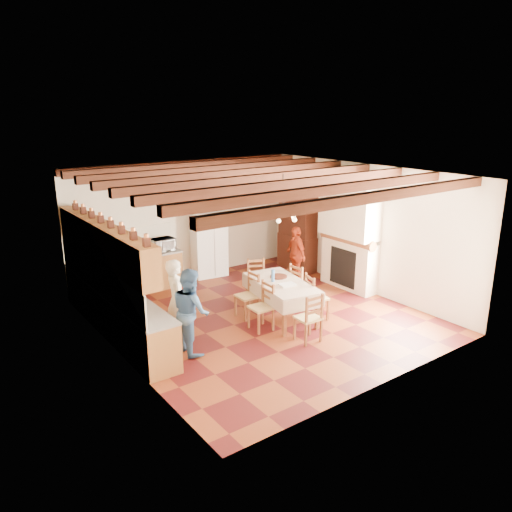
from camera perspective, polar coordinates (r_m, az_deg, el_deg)
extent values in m
cube|color=#451010|center=(10.54, 0.52, -7.05)|extent=(6.00, 6.50, 0.02)
cube|color=silver|center=(9.73, 0.57, 9.46)|extent=(6.00, 6.50, 0.02)
cube|color=beige|center=(12.72, -8.25, 4.09)|extent=(6.00, 0.02, 3.00)
cube|color=beige|center=(7.79, 15.01, -4.43)|extent=(6.00, 0.02, 3.00)
cube|color=beige|center=(8.66, -15.68, -2.34)|extent=(0.02, 6.50, 3.00)
cube|color=beige|center=(12.01, 12.17, 3.15)|extent=(0.02, 6.50, 3.00)
cube|color=brown|center=(10.06, -15.70, -6.18)|extent=(0.60, 4.30, 0.86)
cube|color=brown|center=(12.11, -13.83, -2.13)|extent=(2.30, 0.60, 0.86)
cube|color=slate|center=(9.90, -15.90, -3.78)|extent=(0.62, 4.30, 0.04)
cube|color=slate|center=(11.98, -13.98, -0.09)|extent=(2.34, 0.62, 0.04)
cube|color=beige|center=(9.71, -17.61, -2.32)|extent=(0.03, 4.30, 0.60)
cube|color=beige|center=(12.15, -14.60, 1.67)|extent=(2.30, 0.03, 0.60)
cube|color=brown|center=(9.58, -17.05, 1.53)|extent=(0.35, 4.20, 0.70)
cube|color=#2F2012|center=(13.40, -2.37, 6.41)|extent=(0.34, 0.03, 0.42)
cube|color=white|center=(12.96, -5.57, 1.48)|extent=(0.93, 0.80, 1.71)
cube|color=beige|center=(10.25, 2.92, -3.12)|extent=(1.21, 1.93, 0.05)
cube|color=brown|center=(9.58, 3.28, -7.11)|extent=(0.08, 0.08, 0.74)
cube|color=brown|center=(9.94, 7.04, -6.30)|extent=(0.08, 0.08, 0.74)
cube|color=brown|center=(10.90, -0.89, -4.07)|extent=(0.08, 0.08, 0.74)
cube|color=brown|center=(11.21, 2.55, -3.47)|extent=(0.08, 0.08, 0.74)
torus|color=black|center=(9.85, 3.04, 5.05)|extent=(0.47, 0.47, 0.03)
imported|color=silver|center=(9.33, -9.05, -5.11)|extent=(0.52, 0.66, 1.60)
imported|color=#3A6092|center=(8.93, -7.47, -6.23)|extent=(0.67, 0.82, 1.55)
imported|color=#BF3D1D|center=(12.38, 4.56, 0.13)|extent=(0.52, 0.90, 1.44)
imported|color=silver|center=(12.23, -10.58, 1.30)|extent=(0.56, 0.39, 0.30)
imported|color=#371911|center=(12.75, -5.54, 5.90)|extent=(0.34, 0.34, 0.31)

